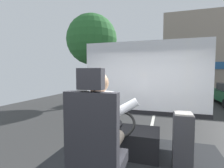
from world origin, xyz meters
The scene contains 8 objects.
ground centered at (0.00, 8.80, -0.02)m, with size 18.00×44.00×0.06m.
driver_seat centered at (-0.21, -0.37, 1.32)m, with size 0.48×0.48×1.36m.
bus_driver centered at (-0.21, -0.26, 1.53)m, with size 0.72×0.59×0.83m.
steering_console centered at (-0.21, 0.83, 0.95)m, with size 1.10×0.97×0.77m.
fare_box centered at (0.64, 0.61, 1.12)m, with size 0.25×0.26×0.79m.
windshield_panel centered at (0.00, 1.62, 1.77)m, with size 2.50×0.08×1.48m.
street_tree centered at (-3.83, 7.71, 4.02)m, with size 3.05×3.05×5.57m.
shop_building centered at (5.57, 16.37, 3.68)m, with size 10.52×4.54×7.36m.
Camera 1 is at (0.37, -1.75, 2.05)m, focal length 26.57 mm.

